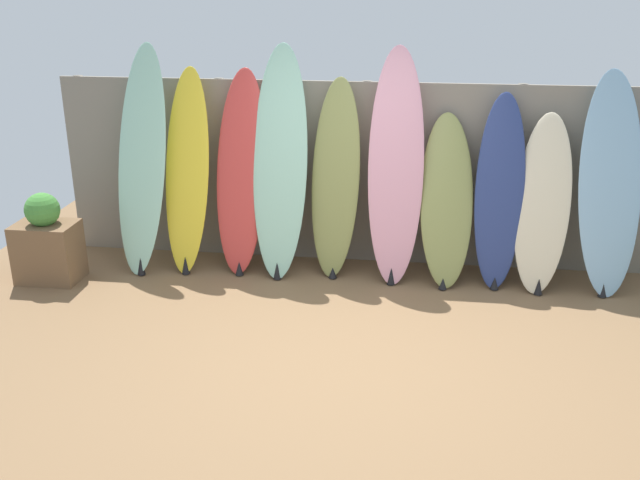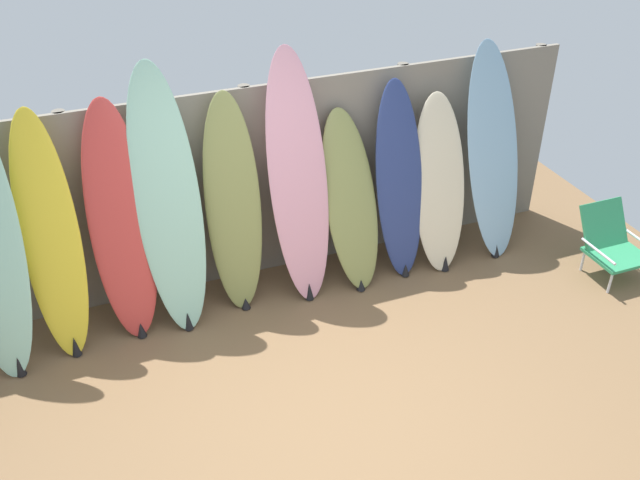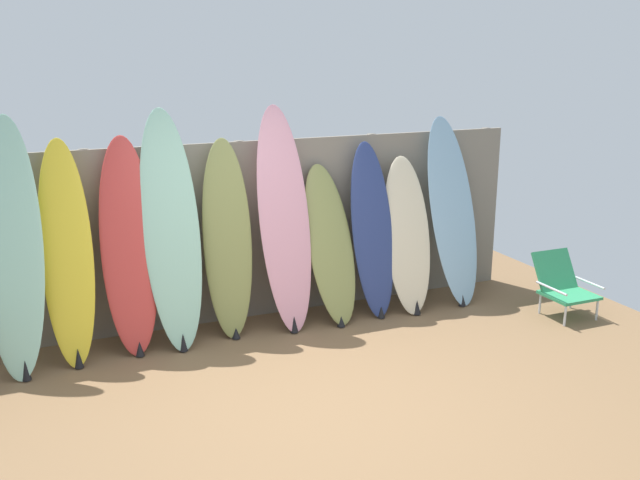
# 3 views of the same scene
# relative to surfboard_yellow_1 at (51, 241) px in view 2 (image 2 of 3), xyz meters

# --- Properties ---
(ground) EXTENTS (7.68, 7.68, 0.00)m
(ground) POSITION_rel_surfboard_yellow_1_xyz_m (1.68, -1.62, -0.95)
(ground) COLOR brown
(fence_back) EXTENTS (6.08, 0.11, 1.80)m
(fence_back) POSITION_rel_surfboard_yellow_1_xyz_m (1.68, 0.38, -0.05)
(fence_back) COLOR gray
(fence_back) RESTS_ON ground
(surfboard_yellow_1) EXTENTS (0.47, 0.60, 1.94)m
(surfboard_yellow_1) POSITION_rel_surfboard_yellow_1_xyz_m (0.00, 0.00, 0.00)
(surfboard_yellow_1) COLOR yellow
(surfboard_yellow_1) RESTS_ON ground
(surfboard_red_2) EXTENTS (0.54, 0.59, 1.94)m
(surfboard_red_2) POSITION_rel_surfboard_yellow_1_xyz_m (0.52, 0.03, 0.01)
(surfboard_red_2) COLOR #D13D38
(surfboard_red_2) RESTS_ON ground
(surfboard_seafoam_3) EXTENTS (0.52, 0.62, 2.16)m
(surfboard_seafoam_3) POSITION_rel_surfboard_yellow_1_xyz_m (0.91, 0.01, 0.11)
(surfboard_seafoam_3) COLOR #9ED6BC
(surfboard_seafoam_3) RESTS_ON ground
(surfboard_olive_4) EXTENTS (0.51, 0.50, 1.87)m
(surfboard_olive_4) POSITION_rel_surfboard_yellow_1_xyz_m (1.43, 0.03, -0.02)
(surfboard_olive_4) COLOR olive
(surfboard_olive_4) RESTS_ON ground
(surfboard_pink_5) EXTENTS (0.54, 0.58, 2.16)m
(surfboard_pink_5) POSITION_rel_surfboard_yellow_1_xyz_m (1.99, 0.00, 0.11)
(surfboard_pink_5) COLOR pink
(surfboard_pink_5) RESTS_ON ground
(surfboard_olive_6) EXTENTS (0.54, 0.69, 1.56)m
(surfboard_olive_6) POSITION_rel_surfboard_yellow_1_xyz_m (2.47, -0.00, -0.18)
(surfboard_olive_6) COLOR olive
(surfboard_olive_6) RESTS_ON ground
(surfboard_navy_7) EXTENTS (0.46, 0.57, 1.76)m
(surfboard_navy_7) POSITION_rel_surfboard_yellow_1_xyz_m (2.95, 0.01, -0.08)
(surfboard_navy_7) COLOR navy
(surfboard_navy_7) RESTS_ON ground
(surfboard_cream_8) EXTENTS (0.56, 0.64, 1.59)m
(surfboard_cream_8) POSITION_rel_surfboard_yellow_1_xyz_m (3.33, -0.04, -0.17)
(surfboard_cream_8) COLOR beige
(surfboard_cream_8) RESTS_ON ground
(surfboard_skyblue_9) EXTENTS (0.62, 0.69, 1.98)m
(surfboard_skyblue_9) POSITION_rel_surfboard_yellow_1_xyz_m (3.90, 0.01, 0.02)
(surfboard_skyblue_9) COLOR #8CB7D6
(surfboard_skyblue_9) RESTS_ON ground
(beach_chair) EXTENTS (0.50, 0.59, 0.63)m
(beach_chair) POSITION_rel_surfboard_yellow_1_xyz_m (4.73, -0.82, -0.63)
(beach_chair) COLOR silver
(beach_chair) RESTS_ON ground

